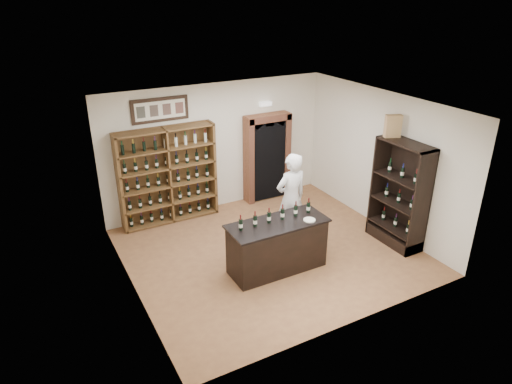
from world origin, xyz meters
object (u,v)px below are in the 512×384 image
at_px(counter_bottle_0, 241,225).
at_px(shopkeeper, 291,199).
at_px(wine_shelf, 168,175).
at_px(wine_crate, 393,126).
at_px(tasting_counter, 277,246).
at_px(side_cabinet, 398,209).

xyz_separation_m(counter_bottle_0, shopkeeper, (1.52, 0.74, -0.14)).
height_order(wine_shelf, wine_crate, wine_crate).
distance_m(tasting_counter, counter_bottle_0, 0.95).
relative_size(side_cabinet, shopkeeper, 1.13).
distance_m(side_cabinet, wine_crate, 1.72).
bearing_deg(tasting_counter, shopkeeper, 45.14).
relative_size(wine_shelf, tasting_counter, 1.17).
xyz_separation_m(wine_shelf, shopkeeper, (1.90, -2.12, -0.13)).
height_order(tasting_counter, shopkeeper, shopkeeper).
height_order(counter_bottle_0, side_cabinet, side_cabinet).
bearing_deg(tasting_counter, wine_crate, 1.89).
height_order(counter_bottle_0, wine_crate, wine_crate).
height_order(counter_bottle_0, shopkeeper, shopkeeper).
bearing_deg(side_cabinet, wine_crate, 97.95).
bearing_deg(counter_bottle_0, wine_crate, 0.33).
bearing_deg(side_cabinet, wine_shelf, 139.79).
relative_size(tasting_counter, wine_crate, 4.17).
xyz_separation_m(wine_shelf, side_cabinet, (3.82, -3.23, -0.35)).
distance_m(counter_bottle_0, side_cabinet, 3.48).
height_order(tasting_counter, counter_bottle_0, counter_bottle_0).
bearing_deg(wine_shelf, wine_crate, -37.04).
distance_m(tasting_counter, shopkeeper, 1.24).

